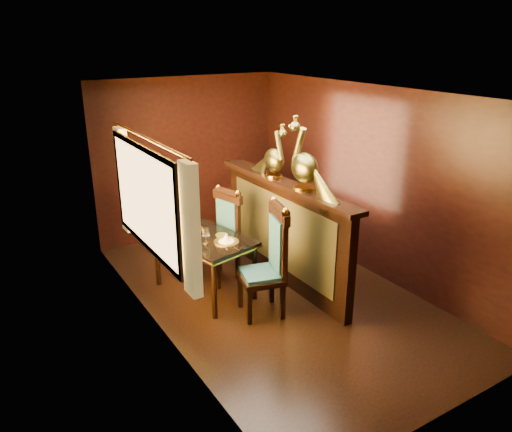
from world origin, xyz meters
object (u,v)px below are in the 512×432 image
object	(u,v)px
dining_table	(203,242)
peacock_left	(305,155)
chair_right	(224,232)
peacock_right	(274,150)
chair_left	(272,257)

from	to	relation	value
dining_table	peacock_left	world-z (taller)	peacock_left
chair_right	dining_table	bearing A→B (deg)	-165.80
peacock_right	chair_right	bearing A→B (deg)	159.14
chair_left	peacock_right	size ratio (longest dim) A/B	1.91
chair_left	chair_right	distance (m)	1.07
chair_left	chair_right	size ratio (longest dim) A/B	1.09
chair_right	peacock_left	world-z (taller)	peacock_left
chair_right	peacock_left	bearing A→B (deg)	-69.76
dining_table	peacock_left	xyz separation A→B (m)	(1.03, -0.65, 1.10)
peacock_right	peacock_left	bearing A→B (deg)	-90.00
dining_table	chair_left	distance (m)	0.95
dining_table	chair_left	bearing A→B (deg)	-74.28
peacock_left	peacock_right	bearing A→B (deg)	90.00
dining_table	chair_right	size ratio (longest dim) A/B	1.15
peacock_right	chair_left	bearing A→B (deg)	-124.59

